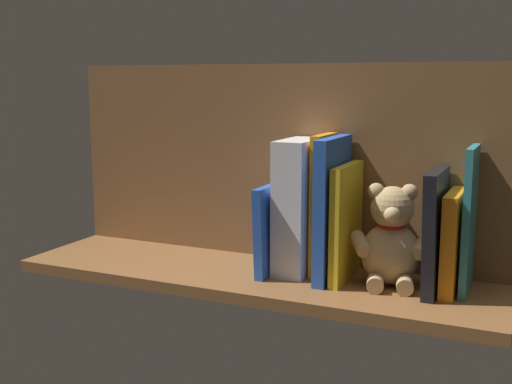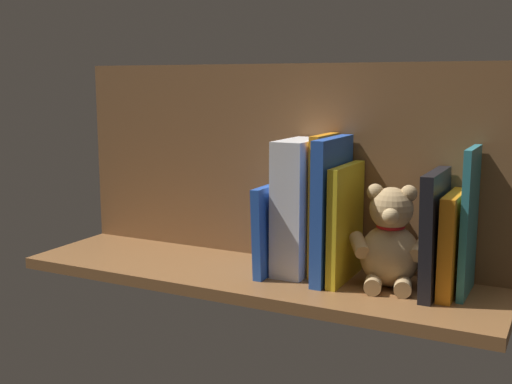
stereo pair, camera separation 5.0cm
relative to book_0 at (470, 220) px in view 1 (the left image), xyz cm
name	(u,v)px [view 1 (the left image)]	position (x,y,z in cm)	size (l,w,h in cm)	color
ground_plane	(256,276)	(38.48, 4.20, -13.82)	(93.91, 27.07, 2.20)	brown
shelf_back_panel	(279,162)	(38.48, -7.09, 7.14)	(93.91, 1.50, 39.71)	brown
book_0	(470,220)	(0.00, 0.00, 0.00)	(1.24, 11.87, 25.44)	teal
book_1	(453,242)	(2.40, 0.96, -3.91)	(2.45, 13.80, 17.62)	orange
book_2	(436,231)	(5.28, 1.76, -2.08)	(2.19, 15.40, 21.28)	black
teddy_bear	(391,241)	(12.99, 1.83, -4.60)	(14.59, 13.42, 18.45)	tan
book_3	(346,222)	(21.33, 1.78, -2.01)	(1.83, 15.44, 21.42)	yellow
book_4	(332,208)	(23.96, 2.07, 0.42)	(2.30, 16.02, 26.27)	blue
book_5	(323,204)	(26.60, -0.44, 0.55)	(1.86, 10.99, 26.53)	orange
dictionary_thick_white	(298,206)	(31.11, 0.87, 0.04)	(6.04, 13.41, 25.51)	white
book_6	(274,227)	(35.55, 2.15, -4.25)	(1.72, 16.18, 16.94)	blue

